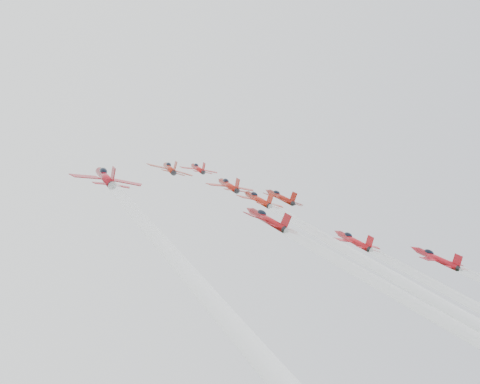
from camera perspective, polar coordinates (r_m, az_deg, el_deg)
name	(u,v)px	position (r m, az deg, el deg)	size (l,w,h in m)	color
jet_lead	(198,168)	(144.85, -3.63, 2.04)	(8.48, 10.25, 8.33)	#AB1010
jet_row2_left	(169,168)	(127.06, -6.06, 2.04)	(9.06, 10.95, 8.90)	#9E1F0F
jet_row2_center	(228,185)	(129.52, -1.01, 0.61)	(9.67, 11.69, 9.50)	#A31A0F
jet_row2_right	(280,197)	(138.92, 3.46, -0.41)	(9.51, 11.50, 9.35)	maroon
jet_center	(406,284)	(83.26, 13.97, -7.60)	(9.34, 79.82, 65.11)	#AC1F10
jet_rear_farleft	(230,308)	(47.34, -0.88, -9.86)	(9.70, 82.94, 67.66)	maroon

